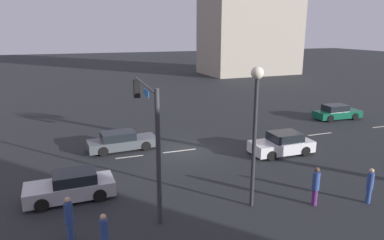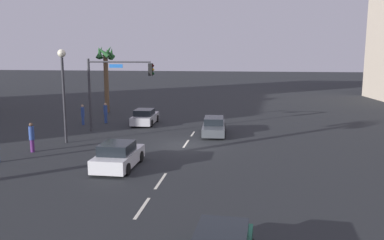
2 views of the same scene
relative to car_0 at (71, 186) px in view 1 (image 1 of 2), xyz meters
The scene contains 16 objects.
ground_plane 8.91m from the car_0, 147.25° to the right, with size 220.00×220.00×0.00m, color #232628.
lane_stripe_0 25.94m from the car_0, 169.31° to the right, with size 2.31×0.14×0.01m, color silver.
lane_stripe_1 19.47m from the car_0, 165.69° to the right, with size 2.28×0.14×0.01m, color silver.
lane_stripe_2 16.08m from the car_0, 162.58° to the right, with size 2.47×0.14×0.01m, color silver.
lane_stripe_3 8.61m from the car_0, 145.92° to the right, with size 2.37×0.14×0.01m, color silver.
lane_stripe_4 6.09m from the car_0, 127.37° to the right, with size 1.81×0.14×0.01m, color silver.
car_0 is the anchor object (origin of this frame).
car_1 13.54m from the car_0, behind, with size 4.17×1.99×1.45m.
car_2 25.00m from the car_0, 160.56° to the right, with size 4.43×1.95×1.35m.
car_3 7.30m from the car_0, 118.06° to the right, with size 4.76×2.01×1.30m.
traffic_signal 5.20m from the car_0, 154.77° to the left, with size 0.46×5.49×5.83m.
streetlamp 9.57m from the car_0, 155.32° to the left, with size 0.56×0.56×6.53m.
pedestrian_0 11.71m from the car_0, 156.87° to the left, with size 0.48×0.48×1.90m.
pedestrian_1 5.45m from the car_0, 100.92° to the left, with size 0.36×0.36×1.79m.
pedestrian_2 3.69m from the car_0, 87.99° to the left, with size 0.45×0.45×1.84m.
pedestrian_3 14.34m from the car_0, 158.31° to the left, with size 0.43×0.43×1.76m.
Camera 1 is at (7.25, 21.54, 8.03)m, focal length 32.64 mm.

